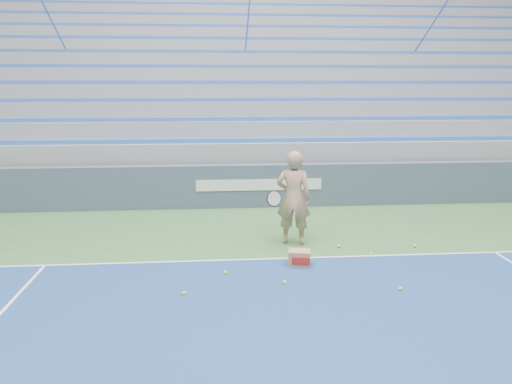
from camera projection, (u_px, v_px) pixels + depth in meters
sponsor_barrier at (259, 186)px, 12.83m from camera, size 30.00×0.32×1.10m
bleachers at (245, 105)px, 18.01m from camera, size 31.00×9.15×7.30m
tennis_player at (293, 198)px, 9.76m from camera, size 0.99×0.93×1.86m
ball_box at (299, 258)px, 8.69m from camera, size 0.42×0.36×0.28m
tennis_ball_0 at (339, 246)px, 9.68m from camera, size 0.07×0.07×0.07m
tennis_ball_1 at (415, 246)px, 9.70m from camera, size 0.07×0.07×0.07m
tennis_ball_2 at (184, 293)px, 7.50m from camera, size 0.07×0.07×0.07m
tennis_ball_3 at (400, 289)px, 7.68m from camera, size 0.07×0.07×0.07m
tennis_ball_4 at (284, 282)px, 7.92m from camera, size 0.07×0.07×0.07m
tennis_ball_5 at (371, 254)px, 9.23m from camera, size 0.07×0.07×0.07m
tennis_ball_6 at (225, 273)px, 8.32m from camera, size 0.07×0.07×0.07m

